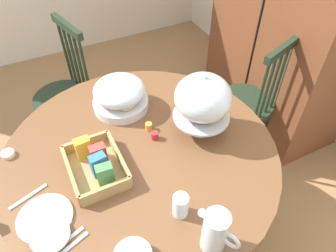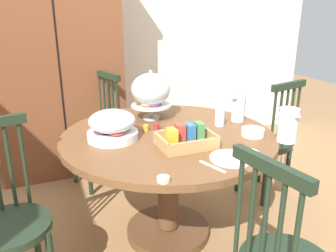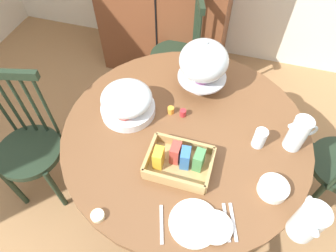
{
  "view_description": "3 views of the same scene",
  "coord_description": "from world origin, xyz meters",
  "px_view_note": "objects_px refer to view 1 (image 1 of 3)",
  "views": [
    {
      "loc": [
        0.87,
        -0.18,
        1.87
      ],
      "look_at": [
        -0.05,
        0.28,
        0.84
      ],
      "focal_mm": 33.01,
      "sensor_mm": 36.0,
      "label": 1
    },
    {
      "loc": [
        -0.79,
        -1.72,
        1.48
      ],
      "look_at": [
        -0.05,
        0.13,
        0.79
      ],
      "focal_mm": 36.54,
      "sensor_mm": 36.0,
      "label": 2
    },
    {
      "loc": [
        0.13,
        -0.8,
        2.01
      ],
      "look_at": [
        -0.15,
        0.13,
        0.74
      ],
      "focal_mm": 31.58,
      "sensor_mm": 36.0,
      "label": 3
    }
  ],
  "objects_px": {
    "fruit_platter_covered": "(120,95)",
    "china_plate_large": "(45,218)",
    "windsor_chair_by_cabinet": "(65,97)",
    "dining_table": "(142,174)",
    "milk_pitcher": "(215,233)",
    "wooden_armoire": "(295,4)",
    "butter_dish": "(8,154)",
    "windsor_chair_near_window": "(248,104)",
    "cereal_basket": "(96,165)",
    "china_plate_small": "(50,235)",
    "drinking_glass": "(181,205)",
    "pastry_stand_with_dome": "(203,100)"
  },
  "relations": [
    {
      "from": "wooden_armoire",
      "to": "china_plate_large",
      "type": "height_order",
      "value": "wooden_armoire"
    },
    {
      "from": "windsor_chair_by_cabinet",
      "to": "china_plate_small",
      "type": "xyz_separation_m",
      "value": [
        1.19,
        -0.27,
        0.3
      ]
    },
    {
      "from": "wooden_armoire",
      "to": "china_plate_large",
      "type": "distance_m",
      "value": 1.98
    },
    {
      "from": "pastry_stand_with_dome",
      "to": "milk_pitcher",
      "type": "distance_m",
      "value": 0.61
    },
    {
      "from": "fruit_platter_covered",
      "to": "butter_dish",
      "type": "height_order",
      "value": "fruit_platter_covered"
    },
    {
      "from": "windsor_chair_by_cabinet",
      "to": "fruit_platter_covered",
      "type": "xyz_separation_m",
      "value": [
        0.6,
        0.24,
        0.37
      ]
    },
    {
      "from": "china_plate_small",
      "to": "pastry_stand_with_dome",
      "type": "bearing_deg",
      "value": 106.89
    },
    {
      "from": "windsor_chair_near_window",
      "to": "butter_dish",
      "type": "height_order",
      "value": "windsor_chair_near_window"
    },
    {
      "from": "fruit_platter_covered",
      "to": "milk_pitcher",
      "type": "bearing_deg",
      "value": 1.89
    },
    {
      "from": "china_plate_large",
      "to": "dining_table",
      "type": "bearing_deg",
      "value": 108.4
    },
    {
      "from": "china_plate_small",
      "to": "china_plate_large",
      "type": "bearing_deg",
      "value": -177.12
    },
    {
      "from": "pastry_stand_with_dome",
      "to": "china_plate_small",
      "type": "distance_m",
      "value": 0.86
    },
    {
      "from": "butter_dish",
      "to": "drinking_glass",
      "type": "bearing_deg",
      "value": 43.04
    },
    {
      "from": "fruit_platter_covered",
      "to": "cereal_basket",
      "type": "xyz_separation_m",
      "value": [
        0.36,
        -0.25,
        -0.04
      ]
    },
    {
      "from": "dining_table",
      "to": "drinking_glass",
      "type": "relative_size",
      "value": 12.04
    },
    {
      "from": "cereal_basket",
      "to": "china_plate_large",
      "type": "relative_size",
      "value": 1.44
    },
    {
      "from": "cereal_basket",
      "to": "china_plate_small",
      "type": "distance_m",
      "value": 0.34
    },
    {
      "from": "windsor_chair_near_window",
      "to": "butter_dish",
      "type": "distance_m",
      "value": 1.52
    },
    {
      "from": "windsor_chair_by_cabinet",
      "to": "cereal_basket",
      "type": "relative_size",
      "value": 3.09
    },
    {
      "from": "wooden_armoire",
      "to": "windsor_chair_near_window",
      "type": "xyz_separation_m",
      "value": [
        0.24,
        -0.45,
        -0.53
      ]
    },
    {
      "from": "fruit_platter_covered",
      "to": "drinking_glass",
      "type": "height_order",
      "value": "fruit_platter_covered"
    },
    {
      "from": "china_plate_small",
      "to": "fruit_platter_covered",
      "type": "bearing_deg",
      "value": 139.38
    },
    {
      "from": "wooden_armoire",
      "to": "butter_dish",
      "type": "relative_size",
      "value": 32.67
    },
    {
      "from": "pastry_stand_with_dome",
      "to": "china_plate_large",
      "type": "bearing_deg",
      "value": -79.21
    },
    {
      "from": "milk_pitcher",
      "to": "cereal_basket",
      "type": "bearing_deg",
      "value": -151.92
    },
    {
      "from": "windsor_chair_by_cabinet",
      "to": "china_plate_small",
      "type": "height_order",
      "value": "windsor_chair_by_cabinet"
    },
    {
      "from": "china_plate_large",
      "to": "windsor_chair_by_cabinet",
      "type": "bearing_deg",
      "value": 166.04
    },
    {
      "from": "pastry_stand_with_dome",
      "to": "cereal_basket",
      "type": "distance_m",
      "value": 0.57
    },
    {
      "from": "wooden_armoire",
      "to": "china_plate_small",
      "type": "relative_size",
      "value": 13.07
    },
    {
      "from": "wooden_armoire",
      "to": "cereal_basket",
      "type": "distance_m",
      "value": 1.69
    },
    {
      "from": "cereal_basket",
      "to": "windsor_chair_near_window",
      "type": "bearing_deg",
      "value": 105.24
    },
    {
      "from": "pastry_stand_with_dome",
      "to": "milk_pitcher",
      "type": "bearing_deg",
      "value": -26.43
    },
    {
      "from": "pastry_stand_with_dome",
      "to": "milk_pitcher",
      "type": "relative_size",
      "value": 1.71
    },
    {
      "from": "wooden_armoire",
      "to": "fruit_platter_covered",
      "type": "distance_m",
      "value": 1.36
    },
    {
      "from": "wooden_armoire",
      "to": "pastry_stand_with_dome",
      "type": "relative_size",
      "value": 5.7
    },
    {
      "from": "china_plate_small",
      "to": "butter_dish",
      "type": "relative_size",
      "value": 2.5
    },
    {
      "from": "milk_pitcher",
      "to": "china_plate_large",
      "type": "relative_size",
      "value": 0.92
    },
    {
      "from": "pastry_stand_with_dome",
      "to": "windsor_chair_near_window",
      "type": "bearing_deg",
      "value": 116.5
    },
    {
      "from": "dining_table",
      "to": "windsor_chair_near_window",
      "type": "height_order",
      "value": "windsor_chair_near_window"
    },
    {
      "from": "china_plate_large",
      "to": "drinking_glass",
      "type": "height_order",
      "value": "drinking_glass"
    },
    {
      "from": "windsor_chair_by_cabinet",
      "to": "milk_pitcher",
      "type": "height_order",
      "value": "windsor_chair_by_cabinet"
    },
    {
      "from": "windsor_chair_near_window",
      "to": "wooden_armoire",
      "type": "bearing_deg",
      "value": 117.85
    },
    {
      "from": "dining_table",
      "to": "drinking_glass",
      "type": "bearing_deg",
      "value": 2.57
    },
    {
      "from": "dining_table",
      "to": "milk_pitcher",
      "type": "height_order",
      "value": "milk_pitcher"
    },
    {
      "from": "wooden_armoire",
      "to": "butter_dish",
      "type": "xyz_separation_m",
      "value": [
        0.27,
        -1.94,
        -0.23
      ]
    },
    {
      "from": "pastry_stand_with_dome",
      "to": "butter_dish",
      "type": "height_order",
      "value": "pastry_stand_with_dome"
    },
    {
      "from": "fruit_platter_covered",
      "to": "china_plate_large",
      "type": "height_order",
      "value": "fruit_platter_covered"
    },
    {
      "from": "wooden_armoire",
      "to": "dining_table",
      "type": "bearing_deg",
      "value": -68.98
    },
    {
      "from": "windsor_chair_near_window",
      "to": "milk_pitcher",
      "type": "xyz_separation_m",
      "value": [
        0.83,
        -0.86,
        0.38
      ]
    },
    {
      "from": "wooden_armoire",
      "to": "china_plate_large",
      "type": "bearing_deg",
      "value": -69.65
    }
  ]
}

